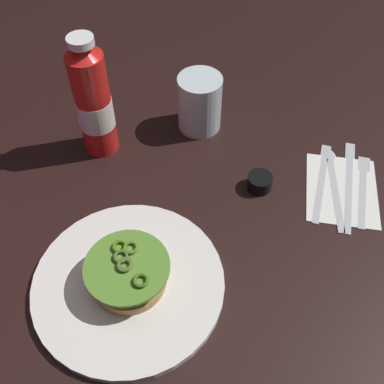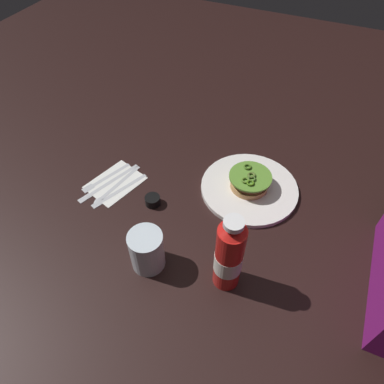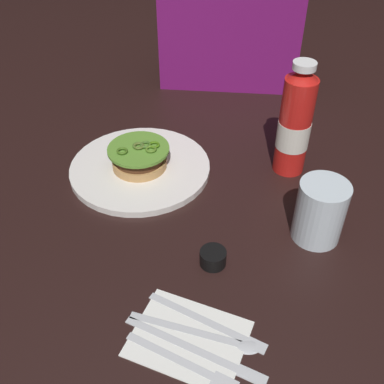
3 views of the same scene
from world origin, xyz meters
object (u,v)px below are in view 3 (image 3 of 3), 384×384
object	(u,v)px
steak_knife	(213,323)
condiment_cup	(213,258)
dinner_plate	(140,168)
napkin	(189,338)
water_glass	(320,211)
butter_knife	(202,352)
ketchup_bottle	(295,124)
fork_utensil	(190,365)
burger_sandwich	(139,157)
spoon_utensil	(212,335)

from	to	relation	value
steak_knife	condiment_cup	bearing A→B (deg)	93.79
dinner_plate	napkin	xyz separation A→B (m)	(0.14, -0.39, -0.01)
water_glass	butter_knife	size ratio (longest dim) A/B	0.54
butter_knife	steak_knife	distance (m)	0.05
water_glass	napkin	size ratio (longest dim) A/B	0.71
ketchup_bottle	steak_knife	bearing A→B (deg)	-108.44
butter_knife	steak_knife	bearing A→B (deg)	75.71
condiment_cup	fork_utensil	xyz separation A→B (m)	(-0.02, -0.19, -0.01)
burger_sandwich	spoon_utensil	bearing A→B (deg)	-65.26
water_glass	condiment_cup	bearing A→B (deg)	-154.63
burger_sandwich	steak_knife	bearing A→B (deg)	-63.96
water_glass	butter_knife	world-z (taller)	water_glass
steak_knife	napkin	bearing A→B (deg)	-142.57
dinner_plate	condiment_cup	size ratio (longest dim) A/B	6.54
condiment_cup	spoon_utensil	xyz separation A→B (m)	(0.01, -0.14, -0.01)
dinner_plate	condiment_cup	bearing A→B (deg)	-55.13
butter_knife	spoon_utensil	xyz separation A→B (m)	(0.01, 0.03, 0.00)
burger_sandwich	fork_utensil	bearing A→B (deg)	-70.95
butter_knife	fork_utensil	bearing A→B (deg)	-126.86
dinner_plate	napkin	distance (m)	0.42
napkin	butter_knife	world-z (taller)	butter_knife
burger_sandwich	napkin	distance (m)	0.42
dinner_plate	butter_knife	xyz separation A→B (m)	(0.17, -0.41, -0.00)
water_glass	spoon_utensil	size ratio (longest dim) A/B	0.58
dinner_plate	burger_sandwich	distance (m)	0.03
water_glass	napkin	world-z (taller)	water_glass
ketchup_bottle	condiment_cup	xyz separation A→B (m)	(-0.14, -0.28, -0.10)
napkin	fork_utensil	size ratio (longest dim) A/B	0.96
ketchup_bottle	napkin	size ratio (longest dim) A/B	1.48
water_glass	spoon_utensil	bearing A→B (deg)	-127.16
dinner_plate	ketchup_bottle	bearing A→B (deg)	7.14
spoon_utensil	steak_knife	size ratio (longest dim) A/B	1.07
water_glass	fork_utensil	xyz separation A→B (m)	(-0.20, -0.28, -0.05)
fork_utensil	ketchup_bottle	bearing A→B (deg)	71.01
ketchup_bottle	burger_sandwich	bearing A→B (deg)	-172.44
dinner_plate	water_glass	world-z (taller)	water_glass
butter_knife	water_glass	bearing A→B (deg)	54.27
napkin	spoon_utensil	xyz separation A→B (m)	(0.03, 0.01, 0.00)
burger_sandwich	water_glass	distance (m)	0.38
dinner_plate	water_glass	bearing A→B (deg)	-24.45
ketchup_bottle	napkin	bearing A→B (deg)	-111.43
dinner_plate	condiment_cup	xyz separation A→B (m)	(0.17, -0.24, 0.01)
water_glass	condiment_cup	xyz separation A→B (m)	(-0.18, -0.09, -0.04)
dinner_plate	fork_utensil	world-z (taller)	dinner_plate
napkin	fork_utensil	bearing A→B (deg)	-82.09
ketchup_bottle	butter_knife	distance (m)	0.49
burger_sandwich	steak_knife	world-z (taller)	burger_sandwich
condiment_cup	napkin	xyz separation A→B (m)	(-0.03, -0.15, -0.01)
burger_sandwich	steak_knife	size ratio (longest dim) A/B	0.69
fork_utensil	butter_knife	world-z (taller)	same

